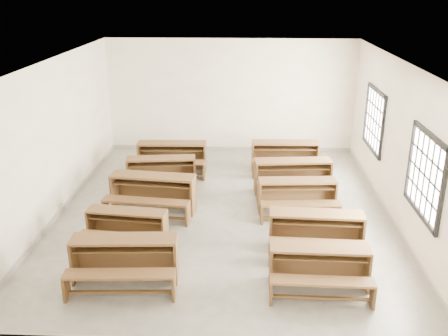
{
  "coord_description": "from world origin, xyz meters",
  "views": [
    {
      "loc": [
        0.44,
        -9.71,
        4.62
      ],
      "look_at": [
        0.0,
        0.0,
        1.0
      ],
      "focal_mm": 40.0,
      "sensor_mm": 36.0,
      "label": 1
    }
  ],
  "objects_px": {
    "desk_set_2": "(153,191)",
    "desk_set_4": "(172,155)",
    "desk_set_0": "(124,257)",
    "desk_set_6": "(316,230)",
    "desk_set_9": "(285,154)",
    "desk_set_5": "(319,265)",
    "desk_set_3": "(161,170)",
    "desk_set_8": "(293,174)",
    "desk_set_1": "(127,225)",
    "desk_set_7": "(297,194)"
  },
  "relations": [
    {
      "from": "desk_set_6",
      "to": "desk_set_9",
      "type": "height_order",
      "value": "desk_set_9"
    },
    {
      "from": "desk_set_3",
      "to": "desk_set_6",
      "type": "bearing_deg",
      "value": -48.49
    },
    {
      "from": "desk_set_3",
      "to": "desk_set_9",
      "type": "relative_size",
      "value": 0.98
    },
    {
      "from": "desk_set_2",
      "to": "desk_set_3",
      "type": "xyz_separation_m",
      "value": [
        -0.04,
        1.35,
        -0.05
      ]
    },
    {
      "from": "desk_set_2",
      "to": "desk_set_5",
      "type": "xyz_separation_m",
      "value": [
        3.16,
        -2.73,
        -0.06
      ]
    },
    {
      "from": "desk_set_2",
      "to": "desk_set_4",
      "type": "bearing_deg",
      "value": 94.75
    },
    {
      "from": "desk_set_1",
      "to": "desk_set_3",
      "type": "distance_m",
      "value": 2.81
    },
    {
      "from": "desk_set_0",
      "to": "desk_set_5",
      "type": "relative_size",
      "value": 1.1
    },
    {
      "from": "desk_set_5",
      "to": "desk_set_7",
      "type": "bearing_deg",
      "value": 93.29
    },
    {
      "from": "desk_set_5",
      "to": "desk_set_9",
      "type": "xyz_separation_m",
      "value": [
        -0.18,
        5.34,
        0.04
      ]
    },
    {
      "from": "desk_set_2",
      "to": "desk_set_8",
      "type": "xyz_separation_m",
      "value": [
        3.07,
        1.13,
        -0.01
      ]
    },
    {
      "from": "desk_set_0",
      "to": "desk_set_2",
      "type": "height_order",
      "value": "desk_set_2"
    },
    {
      "from": "desk_set_6",
      "to": "desk_set_5",
      "type": "bearing_deg",
      "value": -92.25
    },
    {
      "from": "desk_set_4",
      "to": "desk_set_8",
      "type": "height_order",
      "value": "desk_set_8"
    },
    {
      "from": "desk_set_4",
      "to": "desk_set_7",
      "type": "height_order",
      "value": "desk_set_4"
    },
    {
      "from": "desk_set_5",
      "to": "desk_set_0",
      "type": "bearing_deg",
      "value": -179.3
    },
    {
      "from": "desk_set_6",
      "to": "desk_set_0",
      "type": "bearing_deg",
      "value": -158.6
    },
    {
      "from": "desk_set_3",
      "to": "desk_set_7",
      "type": "bearing_deg",
      "value": -29.32
    },
    {
      "from": "desk_set_5",
      "to": "desk_set_7",
      "type": "distance_m",
      "value": 2.8
    },
    {
      "from": "desk_set_0",
      "to": "desk_set_4",
      "type": "height_order",
      "value": "desk_set_4"
    },
    {
      "from": "desk_set_2",
      "to": "desk_set_7",
      "type": "bearing_deg",
      "value": 7.6
    },
    {
      "from": "desk_set_3",
      "to": "desk_set_8",
      "type": "distance_m",
      "value": 3.11
    },
    {
      "from": "desk_set_1",
      "to": "desk_set_9",
      "type": "relative_size",
      "value": 0.89
    },
    {
      "from": "desk_set_2",
      "to": "desk_set_8",
      "type": "height_order",
      "value": "desk_set_2"
    },
    {
      "from": "desk_set_2",
      "to": "desk_set_4",
      "type": "height_order",
      "value": "desk_set_2"
    },
    {
      "from": "desk_set_0",
      "to": "desk_set_5",
      "type": "distance_m",
      "value": 3.14
    },
    {
      "from": "desk_set_1",
      "to": "desk_set_6",
      "type": "distance_m",
      "value": 3.49
    },
    {
      "from": "desk_set_0",
      "to": "desk_set_7",
      "type": "relative_size",
      "value": 1.04
    },
    {
      "from": "desk_set_1",
      "to": "desk_set_5",
      "type": "bearing_deg",
      "value": -14.32
    },
    {
      "from": "desk_set_7",
      "to": "desk_set_5",
      "type": "bearing_deg",
      "value": -92.07
    },
    {
      "from": "desk_set_1",
      "to": "desk_set_0",
      "type": "bearing_deg",
      "value": -72.07
    },
    {
      "from": "desk_set_8",
      "to": "desk_set_9",
      "type": "height_order",
      "value": "desk_set_8"
    },
    {
      "from": "desk_set_3",
      "to": "desk_set_4",
      "type": "relative_size",
      "value": 0.97
    },
    {
      "from": "desk_set_3",
      "to": "desk_set_0",
      "type": "bearing_deg",
      "value": -95.87
    },
    {
      "from": "desk_set_4",
      "to": "desk_set_5",
      "type": "height_order",
      "value": "desk_set_4"
    },
    {
      "from": "desk_set_6",
      "to": "desk_set_4",
      "type": "bearing_deg",
      "value": 131.28
    },
    {
      "from": "desk_set_1",
      "to": "desk_set_4",
      "type": "height_order",
      "value": "desk_set_4"
    },
    {
      "from": "desk_set_9",
      "to": "desk_set_4",
      "type": "bearing_deg",
      "value": -177.46
    },
    {
      "from": "desk_set_0",
      "to": "desk_set_4",
      "type": "relative_size",
      "value": 0.99
    },
    {
      "from": "desk_set_5",
      "to": "desk_set_8",
      "type": "bearing_deg",
      "value": 92.78
    },
    {
      "from": "desk_set_0",
      "to": "desk_set_3",
      "type": "bearing_deg",
      "value": 87.62
    },
    {
      "from": "desk_set_0",
      "to": "desk_set_8",
      "type": "distance_m",
      "value": 4.89
    },
    {
      "from": "desk_set_0",
      "to": "desk_set_3",
      "type": "height_order",
      "value": "desk_set_0"
    },
    {
      "from": "desk_set_0",
      "to": "desk_set_5",
      "type": "xyz_separation_m",
      "value": [
        3.14,
        -0.04,
        -0.03
      ]
    },
    {
      "from": "desk_set_4",
      "to": "desk_set_8",
      "type": "distance_m",
      "value": 3.25
    },
    {
      "from": "desk_set_9",
      "to": "desk_set_7",
      "type": "bearing_deg",
      "value": -90.05
    },
    {
      "from": "desk_set_4",
      "to": "desk_set_8",
      "type": "bearing_deg",
      "value": -24.29
    },
    {
      "from": "desk_set_1",
      "to": "desk_set_9",
      "type": "xyz_separation_m",
      "value": [
        3.21,
        4.05,
        0.06
      ]
    },
    {
      "from": "desk_set_1",
      "to": "desk_set_6",
      "type": "bearing_deg",
      "value": 4.17
    },
    {
      "from": "desk_set_2",
      "to": "desk_set_3",
      "type": "bearing_deg",
      "value": 98.0
    }
  ]
}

